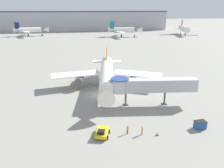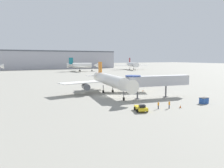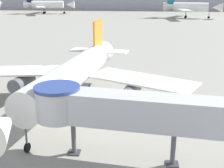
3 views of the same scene
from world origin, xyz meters
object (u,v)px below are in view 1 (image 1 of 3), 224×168
at_px(main_airplane, 107,74).
at_px(jet_bridge, 148,85).
at_px(background_jet_navy_tail, 30,30).
at_px(service_container_blue, 200,125).
at_px(background_jet_red_tail, 184,29).
at_px(ground_crew_marshaller, 128,129).
at_px(background_jet_teal_tail, 123,30).
at_px(traffic_cone_apron_front, 157,134).
at_px(ground_crew_wing_walker, 142,130).
at_px(pushback_tug_yellow, 102,132).
at_px(traffic_cone_starboard_wing, 149,86).

bearing_deg(main_airplane, jet_bridge, -49.62).
bearing_deg(background_jet_navy_tail, main_airplane, -168.40).
height_order(service_container_blue, background_jet_red_tail, background_jet_red_tail).
distance_m(ground_crew_marshaller, background_jet_teal_tail, 140.98).
distance_m(traffic_cone_apron_front, ground_crew_wing_walker, 2.76).
height_order(ground_crew_wing_walker, background_jet_red_tail, background_jet_red_tail).
bearing_deg(service_container_blue, traffic_cone_apron_front, -174.12).
distance_m(jet_bridge, pushback_tug_yellow, 16.82).
distance_m(main_airplane, jet_bridge, 14.24).
distance_m(pushback_tug_yellow, ground_crew_wing_walker, 7.01).
bearing_deg(background_jet_navy_tail, traffic_cone_apron_front, -169.36).
bearing_deg(traffic_cone_starboard_wing, background_jet_navy_tail, 112.16).
relative_size(traffic_cone_starboard_wing, ground_crew_marshaller, 0.37).
relative_size(jet_bridge, background_jet_red_tail, 0.63).
bearing_deg(background_jet_teal_tail, pushback_tug_yellow, 175.56).
xyz_separation_m(ground_crew_marshaller, background_jet_teal_tail, (31.00, 137.47, 4.08)).
xyz_separation_m(jet_bridge, ground_crew_marshaller, (-7.36, -11.24, -3.85)).
bearing_deg(traffic_cone_starboard_wing, pushback_tug_yellow, -126.29).
xyz_separation_m(traffic_cone_apron_front, background_jet_teal_tail, (25.99, 138.96, 4.67)).
bearing_deg(ground_crew_wing_walker, pushback_tug_yellow, 91.59).
distance_m(jet_bridge, traffic_cone_starboard_wing, 13.00).
distance_m(background_jet_red_tail, background_jet_navy_tail, 125.68).
distance_m(main_airplane, traffic_cone_apron_front, 25.67).
bearing_deg(ground_crew_marshaller, main_airplane, 81.22).
xyz_separation_m(main_airplane, background_jet_teal_tail, (31.03, 114.07, 0.90)).
xyz_separation_m(background_jet_red_tail, background_jet_teal_tail, (-52.18, -3.01, 0.00)).
bearing_deg(jet_bridge, ground_crew_wing_walker, -104.83).
relative_size(main_airplane, ground_crew_wing_walker, 18.93).
bearing_deg(traffic_cone_apron_front, background_jet_red_tail, 61.16).
height_order(traffic_cone_apron_front, background_jet_teal_tail, background_jet_teal_tail).
xyz_separation_m(traffic_cone_apron_front, traffic_cone_starboard_wing, (6.96, 24.03, -0.07)).
height_order(traffic_cone_starboard_wing, ground_crew_marshaller, ground_crew_marshaller).
distance_m(pushback_tug_yellow, background_jet_teal_tail, 141.98).
bearing_deg(background_jet_red_tail, ground_crew_marshaller, -103.05).
relative_size(background_jet_teal_tail, background_jet_navy_tail, 1.05).
bearing_deg(traffic_cone_apron_front, service_container_blue, 5.88).
bearing_deg(ground_crew_wing_walker, background_jet_navy_tail, 24.25).
bearing_deg(traffic_cone_starboard_wing, ground_crew_marshaller, -117.97).
bearing_deg(pushback_tug_yellow, background_jet_red_tail, 75.84).
bearing_deg(ground_crew_wing_walker, jet_bridge, -13.97).
distance_m(traffic_cone_apron_front, traffic_cone_starboard_wing, 25.01).
bearing_deg(main_airplane, ground_crew_marshaller, -80.85).
bearing_deg(service_container_blue, jet_bridge, 117.95).
relative_size(service_container_blue, background_jet_teal_tail, 0.07).
relative_size(traffic_cone_starboard_wing, background_jet_red_tail, 0.02).
distance_m(jet_bridge, background_jet_teal_tail, 128.42).
bearing_deg(main_airplane, service_container_blue, -51.25).
bearing_deg(background_jet_teal_tail, traffic_cone_apron_front, 179.46).
bearing_deg(ground_crew_wing_walker, main_airplane, 14.19).
height_order(pushback_tug_yellow, traffic_cone_starboard_wing, pushback_tug_yellow).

